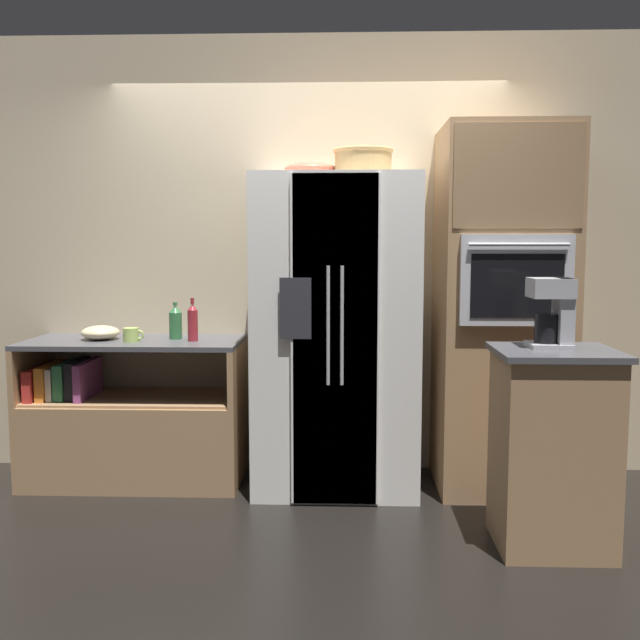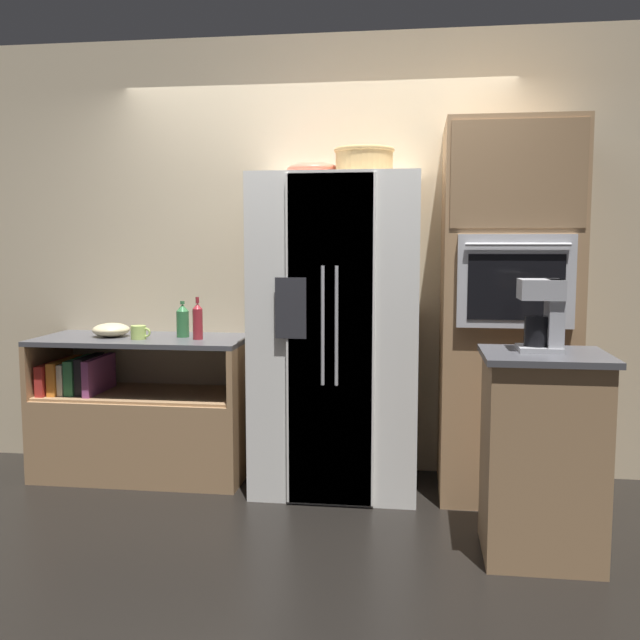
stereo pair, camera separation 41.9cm
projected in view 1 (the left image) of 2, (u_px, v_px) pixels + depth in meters
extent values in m
plane|color=black|center=(305.00, 489.00, 4.33)|extent=(20.00, 20.00, 0.00)
cube|color=beige|center=(308.00, 256.00, 4.64)|extent=(12.00, 0.06, 2.80)
cube|color=#A87F56|center=(137.00, 439.00, 4.47)|extent=(1.33, 0.61, 0.52)
cube|color=#A87F56|center=(136.00, 397.00, 4.44)|extent=(1.27, 0.56, 0.02)
cube|color=#A87F56|center=(33.00, 371.00, 4.45)|extent=(0.04, 0.61, 0.34)
cube|color=#A87F56|center=(238.00, 372.00, 4.40)|extent=(0.04, 0.61, 0.34)
cube|color=#4C4C51|center=(134.00, 342.00, 4.40)|extent=(1.33, 0.61, 0.03)
cube|color=#B72D28|center=(41.00, 381.00, 4.42)|extent=(0.05, 0.44, 0.19)
cube|color=orange|center=(51.00, 380.00, 4.42)|extent=(0.05, 0.39, 0.21)
cube|color=silver|center=(59.00, 381.00, 4.42)|extent=(0.04, 0.35, 0.20)
cube|color=#337A4C|center=(68.00, 379.00, 4.41)|extent=(0.06, 0.35, 0.22)
cube|color=black|center=(78.00, 378.00, 4.41)|extent=(0.06, 0.32, 0.23)
cube|color=#934784|center=(88.00, 379.00, 4.41)|extent=(0.05, 0.40, 0.22)
cube|color=white|center=(336.00, 334.00, 4.31)|extent=(0.97, 0.71, 1.88)
cube|color=white|center=(334.00, 342.00, 3.94)|extent=(0.48, 0.02, 1.85)
cube|color=white|center=(336.00, 342.00, 3.94)|extent=(0.48, 0.02, 1.85)
cylinder|color=#B2B2B7|center=(328.00, 326.00, 3.91)|extent=(0.02, 0.02, 0.66)
cylinder|color=#B2B2B7|center=(342.00, 326.00, 3.90)|extent=(0.02, 0.02, 0.66)
cube|color=#2D2D33|center=(295.00, 308.00, 3.91)|extent=(0.17, 0.01, 0.34)
cube|color=#A87F56|center=(501.00, 311.00, 4.27)|extent=(0.75, 0.68, 2.16)
cube|color=silver|center=(516.00, 280.00, 3.90)|extent=(0.61, 0.04, 0.50)
cube|color=black|center=(517.00, 286.00, 3.88)|extent=(0.50, 0.01, 0.35)
cylinder|color=#B2B2B7|center=(519.00, 244.00, 3.84)|extent=(0.54, 0.02, 0.02)
cube|color=#94704C|center=(519.00, 176.00, 3.85)|extent=(0.70, 0.01, 0.57)
cube|color=#A87F56|center=(552.00, 452.00, 3.47)|extent=(0.53, 0.48, 0.95)
cube|color=#4C4C51|center=(556.00, 352.00, 3.41)|extent=(0.58, 0.52, 0.03)
cylinder|color=tan|center=(363.00, 163.00, 4.15)|extent=(0.33, 0.33, 0.14)
torus|color=tan|center=(363.00, 151.00, 4.15)|extent=(0.35, 0.35, 0.03)
ellipsoid|color=#DB664C|center=(311.00, 169.00, 4.24)|extent=(0.31, 0.31, 0.08)
cylinder|color=maroon|center=(193.00, 326.00, 4.34)|extent=(0.06, 0.06, 0.19)
cone|color=maroon|center=(192.00, 307.00, 4.32)|extent=(0.06, 0.06, 0.03)
cylinder|color=maroon|center=(192.00, 301.00, 4.32)|extent=(0.02, 0.02, 0.04)
cylinder|color=#33723F|center=(176.00, 326.00, 4.43)|extent=(0.08, 0.08, 0.17)
cone|color=#33723F|center=(175.00, 309.00, 4.42)|extent=(0.08, 0.08, 0.04)
cylinder|color=#33723F|center=(175.00, 304.00, 4.42)|extent=(0.03, 0.03, 0.02)
cylinder|color=#B2D166|center=(131.00, 335.00, 4.31)|extent=(0.09, 0.09, 0.08)
torus|color=#B2D166|center=(139.00, 335.00, 4.31)|extent=(0.06, 0.01, 0.06)
ellipsoid|color=beige|center=(100.00, 333.00, 4.41)|extent=(0.23, 0.23, 0.09)
cube|color=#B2B2B7|center=(549.00, 345.00, 3.46)|extent=(0.20, 0.19, 0.02)
cylinder|color=black|center=(546.00, 328.00, 3.45)|extent=(0.11, 0.11, 0.14)
cube|color=#B2B2B7|center=(563.00, 313.00, 3.44)|extent=(0.07, 0.16, 0.34)
cube|color=#B2B2B7|center=(551.00, 288.00, 3.43)|extent=(0.20, 0.19, 0.09)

